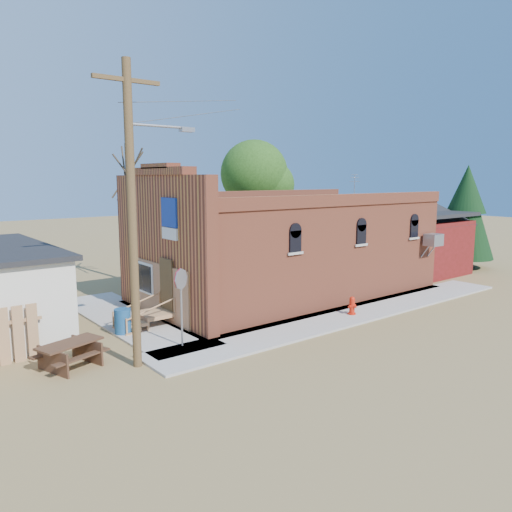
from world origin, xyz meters
TOP-DOWN VIEW (x-y plane):
  - ground at (0.00, 0.00)m, footprint 120.00×120.00m
  - sidewalk_south at (1.50, 0.90)m, footprint 19.00×2.20m
  - sidewalk_west at (-6.30, 6.00)m, footprint 2.60×10.00m
  - brick_bar at (1.64, 5.49)m, footprint 16.40×7.97m
  - red_shed at (11.50, 5.50)m, footprint 5.40×6.40m
  - utility_pole at (-8.14, 1.20)m, footprint 3.12×0.26m
  - tree_bare_near at (-3.00, 13.00)m, footprint 2.80×2.80m
  - tree_leafy at (6.00, 13.50)m, footprint 4.40×4.40m
  - evergreen_tree at (15.50, 4.00)m, footprint 3.60×3.60m
  - fire_hydrant at (1.21, 0.84)m, footprint 0.44×0.42m
  - stop_sign at (-6.29, 1.80)m, footprint 0.66×0.40m
  - trash_barrel at (-7.30, 4.34)m, footprint 0.72×0.72m
  - picnic_table at (-9.84, 2.36)m, footprint 2.22×1.91m

SIDE VIEW (x-z plane):
  - ground at x=0.00m, z-range 0.00..0.00m
  - sidewalk_south at x=1.50m, z-range 0.00..0.08m
  - sidewalk_west at x=-6.30m, z-range 0.00..0.08m
  - fire_hydrant at x=1.21m, z-range 0.07..0.83m
  - picnic_table at x=-9.84m, z-range 0.12..0.91m
  - trash_barrel at x=-7.30m, z-range 0.08..0.99m
  - stop_sign at x=-6.29m, z-range 0.79..3.45m
  - red_shed at x=11.50m, z-range 0.12..4.42m
  - brick_bar at x=1.64m, z-range -0.81..5.49m
  - evergreen_tree at x=15.50m, z-range 0.46..6.96m
  - utility_pole at x=-8.14m, z-range 0.27..9.27m
  - tree_leafy at x=6.00m, z-range 1.86..10.01m
  - tree_bare_near at x=-3.00m, z-range 2.14..9.79m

